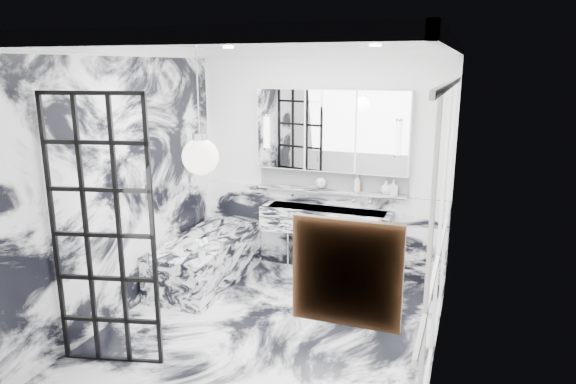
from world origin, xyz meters
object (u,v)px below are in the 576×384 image
at_px(crittall_door, 103,235).
at_px(bathtub, 206,260).
at_px(mirror_cabinet, 332,131).
at_px(trough_sink, 326,221).

bearing_deg(crittall_door, bathtub, 78.09).
relative_size(crittall_door, mirror_cabinet, 1.25).
height_order(crittall_door, trough_sink, crittall_door).
bearing_deg(mirror_cabinet, bathtub, -147.94).
bearing_deg(trough_sink, crittall_door, -116.80).
distance_m(crittall_door, bathtub, 2.06).
height_order(trough_sink, bathtub, trough_sink).
relative_size(trough_sink, bathtub, 0.97).
bearing_deg(trough_sink, bathtub, -153.52).
bearing_deg(bathtub, mirror_cabinet, 32.06).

